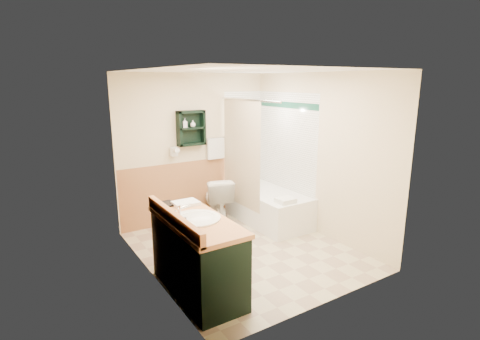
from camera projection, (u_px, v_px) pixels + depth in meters
name	position (u px, v px, depth m)	size (l,w,h in m)	color
floor	(245.00, 250.00, 5.15)	(3.00, 3.00, 0.00)	#C1B58D
back_wall	(194.00, 148.00, 6.12)	(2.60, 0.04, 2.40)	#FFECC7
left_wall	(147.00, 180.00, 4.18)	(0.04, 3.00, 2.40)	#FFECC7
right_wall	(319.00, 155.00, 5.56)	(0.04, 3.00, 2.40)	#FFECC7
ceiling	(245.00, 69.00, 4.59)	(2.60, 3.00, 0.04)	white
wainscot_left	(153.00, 237.00, 4.36)	(2.98, 2.98, 1.00)	tan
wainscot_back	(196.00, 190.00, 6.25)	(2.58, 2.58, 1.00)	tan
mirror_frame	(168.00, 162.00, 3.69)	(1.30, 1.30, 1.00)	olive
mirror_glass	(169.00, 162.00, 3.69)	(1.20, 1.20, 0.90)	white
tile_right	(285.00, 157.00, 6.19)	(1.50, 1.50, 2.10)	white
tile_back	(248.00, 151.00, 6.65)	(0.95, 0.95, 2.10)	white
tile_accent	(286.00, 105.00, 5.99)	(1.50, 1.50, 0.10)	#144735
wall_shelf	(191.00, 128.00, 5.89)	(0.45, 0.15, 0.55)	black
hair_dryer	(174.00, 152.00, 5.84)	(0.10, 0.24, 0.18)	silver
towel_bar	(215.00, 138.00, 6.21)	(0.40, 0.06, 0.40)	silver
curtain_rod	(248.00, 100.00, 5.58)	(0.03, 0.03, 1.60)	silver
shower_curtain	(241.00, 154.00, 5.92)	(1.05, 1.05, 1.70)	beige
vanity	(197.00, 256.00, 4.06)	(0.59, 1.34, 0.85)	black
bathtub	(268.00, 207.00, 6.15)	(0.78, 1.50, 0.52)	white
toilet	(217.00, 200.00, 6.14)	(0.42, 0.76, 0.74)	white
counter_towel	(186.00, 203.00, 4.41)	(0.29, 0.23, 0.04)	silver
vanity_book	(160.00, 197.00, 4.35)	(0.16, 0.02, 0.22)	black
tub_towel	(286.00, 200.00, 5.53)	(0.27, 0.22, 0.07)	silver
soap_bottle_a	(185.00, 125.00, 5.82)	(0.07, 0.14, 0.07)	white
soap_bottle_b	(193.00, 124.00, 5.89)	(0.08, 0.11, 0.08)	white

